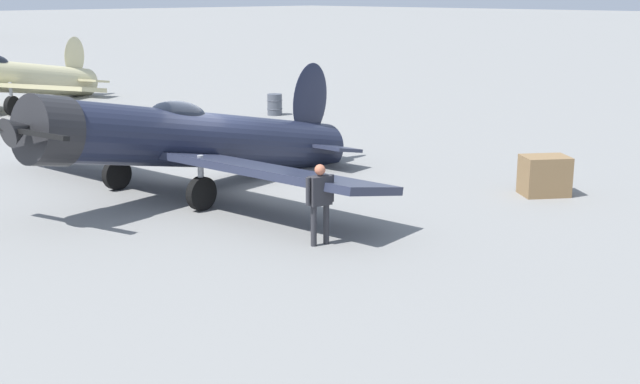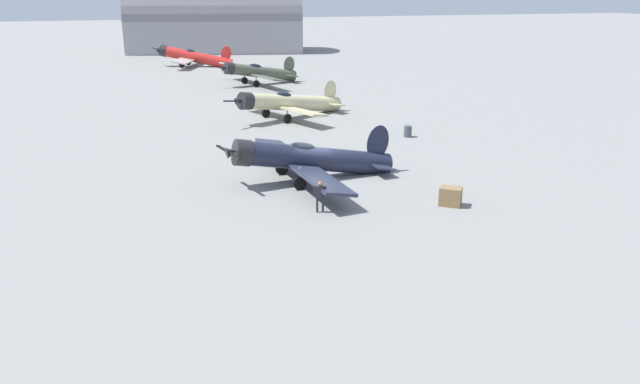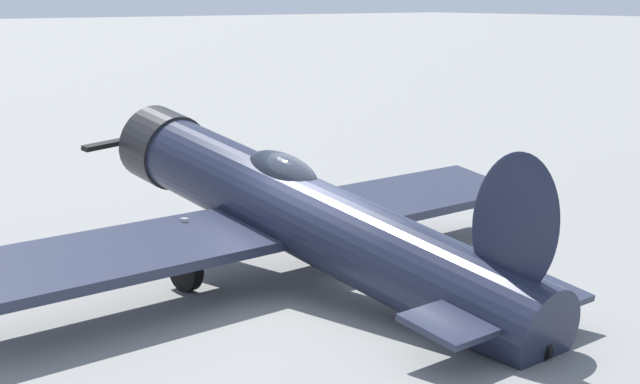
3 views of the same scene
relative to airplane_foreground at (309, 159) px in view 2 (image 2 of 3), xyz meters
The scene contains 9 objects.
ground_plane 1.40m from the airplane_foreground, behind, with size 400.00×400.00×0.00m, color gray.
airplane_foreground is the anchor object (origin of this frame).
airplane_mid_apron 18.35m from the airplane_foreground, 100.31° to the right, with size 11.73×10.33×3.05m.
airplane_far_line 38.43m from the airplane_foreground, 96.98° to the right, with size 10.97×12.47×3.17m.
airplane_outer_stand 57.96m from the airplane_foreground, 89.16° to the right, with size 11.22×10.50×3.45m.
ground_crew_mechanic 5.71m from the airplane_foreground, 79.35° to the left, with size 0.63×0.33×1.66m.
equipment_crate 8.90m from the airplane_foreground, 131.72° to the left, with size 1.40×1.34×0.99m.
fuel_drum 13.39m from the airplane_foreground, 140.84° to the right, with size 0.64×0.64×0.87m.
distant_hangar 79.99m from the airplane_foreground, 94.07° to the right, with size 32.36×19.67×13.53m.
Camera 2 is at (10.24, 34.04, 11.08)m, focal length 34.37 mm.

